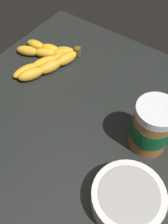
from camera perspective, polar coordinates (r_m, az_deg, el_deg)
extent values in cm
cube|color=black|center=(68.18, -4.68, -3.78)|extent=(82.41, 66.85, 3.80)
ellipsoid|color=gold|center=(84.07, -4.18, 13.22)|extent=(5.43, 7.02, 2.94)
ellipsoid|color=gold|center=(85.50, -7.54, 13.67)|extent=(4.70, 6.96, 2.94)
ellipsoid|color=gold|center=(87.73, -10.58, 14.36)|extent=(3.87, 6.74, 2.94)
ellipsoid|color=gold|center=(83.35, -4.49, 12.85)|extent=(6.92, 7.57, 3.07)
ellipsoid|color=gold|center=(84.06, -8.51, 12.79)|extent=(6.31, 7.79, 3.07)
ellipsoid|color=gold|center=(85.77, -12.32, 13.04)|extent=(5.57, 7.86, 3.07)
ellipsoid|color=gold|center=(82.32, -4.55, 12.16)|extent=(8.30, 6.89, 2.91)
ellipsoid|color=gold|center=(80.90, -8.81, 10.79)|extent=(8.53, 5.93, 2.91)
ellipsoid|color=gold|center=(79.19, -12.85, 8.85)|extent=(8.51, 4.80, 2.91)
ellipsoid|color=gold|center=(81.06, -3.91, 11.71)|extent=(8.24, 5.12, 3.45)
ellipsoid|color=gold|center=(78.77, -7.58, 9.85)|extent=(8.37, 5.87, 3.45)
ellipsoid|color=gold|center=(77.39, -11.66, 8.15)|extent=(8.38, 6.55, 3.45)
cylinder|color=brown|center=(83.15, -1.40, 13.13)|extent=(2.00, 2.00, 3.00)
cylinder|color=#9E602D|center=(60.87, 14.49, -3.66)|extent=(9.00, 9.00, 11.25)
cylinder|color=#0F592D|center=(60.42, 14.59, -3.36)|extent=(9.18, 9.18, 5.06)
cylinder|color=silver|center=(55.65, 15.85, 0.14)|extent=(9.20, 9.20, 2.02)
cylinder|color=silver|center=(55.86, 9.60, -18.30)|extent=(14.92, 14.92, 5.10)
cylinder|color=#9D9992|center=(55.49, 9.66, -18.16)|extent=(12.23, 12.23, 4.59)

